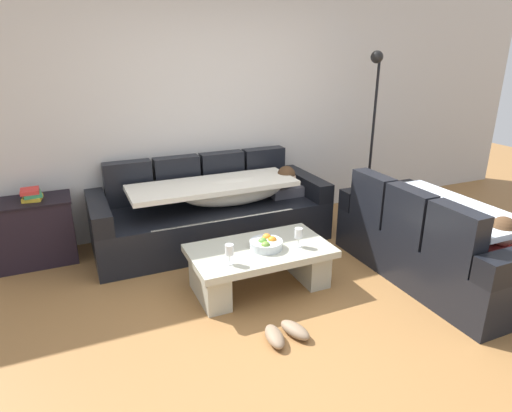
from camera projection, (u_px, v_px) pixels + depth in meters
ground_plane at (305, 314)px, 3.47m from camera, size 14.00×14.00×0.00m
back_wall at (212, 108)px, 4.85m from camera, size 9.00×0.10×2.70m
couch_along_wall at (215, 212)px, 4.68m from camera, size 2.43×0.92×0.88m
couch_near_window at (436, 242)px, 3.95m from camera, size 0.92×1.83×0.88m
coffee_table at (260, 263)px, 3.79m from camera, size 1.20×0.68×0.38m
fruit_bowl at (266, 244)px, 3.72m from camera, size 0.28×0.28×0.10m
wine_glass_near_left at (229, 251)px, 3.42m from camera, size 0.07×0.07×0.17m
wine_glass_near_right at (299, 234)px, 3.73m from camera, size 0.07×0.07×0.17m
side_cabinet at (35, 231)px, 4.21m from camera, size 0.72×0.44×0.64m
book_stack_on_cabinet at (31, 195)px, 4.10m from camera, size 0.19×0.22×0.10m
floor_lamp at (372, 125)px, 5.20m from camera, size 0.33×0.31×1.95m
pair_of_shoes at (285, 333)px, 3.17m from camera, size 0.35×0.30×0.09m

